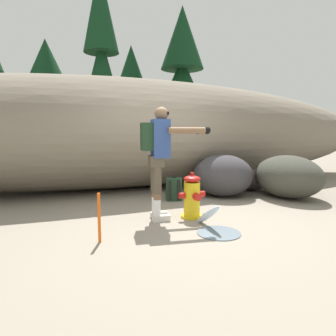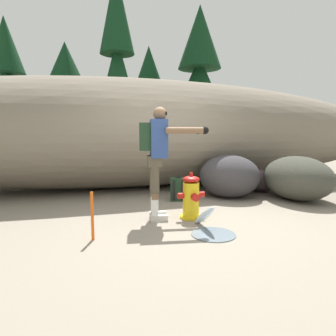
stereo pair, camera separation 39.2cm
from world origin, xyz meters
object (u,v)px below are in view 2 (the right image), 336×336
Objects in this scene: boulder_small at (261,181)px; boulder_mid at (229,176)px; utility_worker at (159,149)px; fire_hydrant at (191,198)px; spare_backpack at (178,189)px; boulder_large at (297,178)px; survey_stake at (92,216)px.

boulder_mid is at bearing -161.69° from boulder_small.
fire_hydrant is at bearing -0.48° from utility_worker.
boulder_large reaches higher than spare_backpack.
fire_hydrant is at bearing -146.84° from boulder_small.
survey_stake is (-3.93, -1.07, -0.13)m from boulder_large.
fire_hydrant is 0.42× the size of utility_worker.
fire_hydrant is 1.57m from survey_stake.
fire_hydrant reaches higher than spare_backpack.
survey_stake is at bearing -152.07° from boulder_small.
fire_hydrant is 0.89m from utility_worker.
utility_worker is at bearing 31.06° from survey_stake.
utility_worker is at bearing -149.11° from boulder_mid.
utility_worker is at bearing -170.91° from boulder_large.
boulder_mid is (1.77, 1.06, -0.63)m from utility_worker.
spare_backpack is at bearing 178.57° from boulder_mid.
fire_hydrant is at bearing -167.08° from boulder_large.
boulder_mid is at bearing 152.88° from boulder_large.
utility_worker is 2.07× the size of boulder_small.
survey_stake is (-1.00, -0.60, -0.76)m from utility_worker.
survey_stake is at bearing -164.74° from boulder_large.
survey_stake reaches higher than spare_backpack.
boulder_large is 4.07m from survey_stake.
survey_stake is at bearing 152.23° from spare_backpack.
boulder_large is at bearing -78.33° from boulder_small.
boulder_large is (2.93, 0.47, -0.64)m from utility_worker.
utility_worker is 1.10× the size of boulder_large.
fire_hydrant is 0.58× the size of boulder_mid.
utility_worker is at bearing -153.26° from boulder_small.
boulder_small is (2.05, 0.29, 0.02)m from spare_backpack.
spare_backpack is at bearing 67.91° from utility_worker.
boulder_large is (2.24, -0.62, 0.21)m from spare_backpack.
boulder_small is (0.97, 0.32, -0.19)m from boulder_mid.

